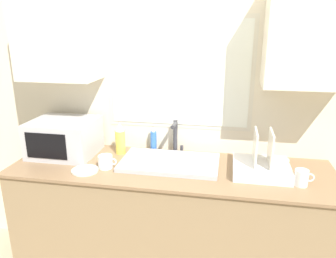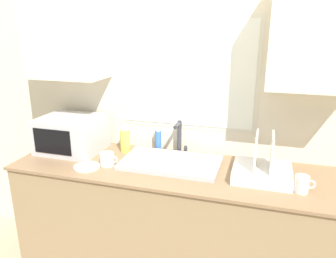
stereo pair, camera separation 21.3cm
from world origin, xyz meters
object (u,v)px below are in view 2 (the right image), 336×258
Objects in this scene: dish_rack at (263,170)px; mug_near_sink at (107,159)px; faucet at (180,135)px; microwave at (72,134)px; soap_bottle at (158,140)px; spray_bottle at (125,137)px.

dish_rack reaches higher than mug_near_sink.
microwave is at bearing -168.57° from faucet.
mug_near_sink is at bearing -123.52° from soap_bottle.
faucet is 0.83m from microwave.
spray_bottle is (0.40, 0.09, -0.02)m from microwave.
faucet is at bearing 11.43° from microwave.
spray_bottle is at bearing -169.61° from faucet.
mug_near_sink is (-0.42, -0.35, -0.10)m from faucet.
mug_near_sink is at bearing -92.78° from spray_bottle.
spray_bottle is at bearing -157.64° from soap_bottle.
mug_near_sink is at bearing -140.20° from faucet.
dish_rack reaches higher than spray_bottle.
spray_bottle is 1.87× the size of mug_near_sink.
spray_bottle is 0.25m from soap_bottle.
mug_near_sink is (0.39, -0.19, -0.09)m from microwave.
soap_bottle is (0.23, 0.10, -0.03)m from spray_bottle.
spray_bottle is (-1.02, 0.18, 0.06)m from dish_rack.
dish_rack is 2.79× the size of mug_near_sink.
faucet is 0.19m from soap_bottle.
faucet reaches higher than mug_near_sink.
microwave reaches higher than spray_bottle.
dish_rack is (0.61, -0.25, -0.09)m from faucet.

